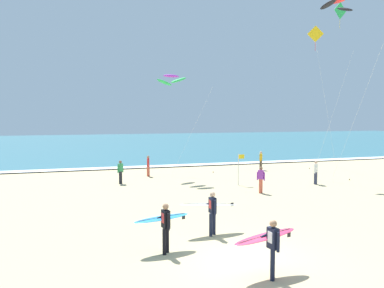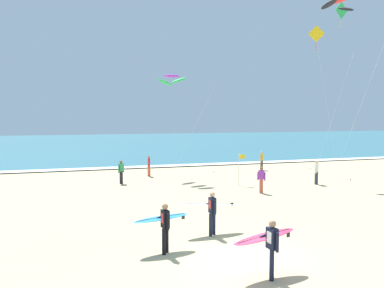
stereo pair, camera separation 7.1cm
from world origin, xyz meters
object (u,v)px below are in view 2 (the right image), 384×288
kite_diamond_golden_high (318,40)px  bystander_yellow_top (262,161)px  surfer_trailing (211,208)px  bystander_purple_top (261,180)px  surfer_lead (163,222)px  lifeguard_flag (240,166)px  kite_diamond_emerald_far (341,15)px  bystander_white_top (316,172)px  surfer_third (268,241)px  kite_arc_violet_mid (172,80)px  bystander_red_top (149,166)px  bystander_green_top (121,172)px  kite_arc_scarlet_low (338,5)px

kite_diamond_golden_high → bystander_yellow_top: size_ratio=6.84×
surfer_trailing → bystander_purple_top: surfer_trailing is taller
surfer_lead → lifeguard_flag: size_ratio=0.97×
kite_diamond_emerald_far → bystander_white_top: (-6.99, -7.13, -12.61)m
kite_diamond_golden_high → bystander_yellow_top: (-1.38, 5.53, -9.05)m
bystander_purple_top → bystander_white_top: same height
surfer_third → kite_arc_violet_mid: (1.37, 17.80, 6.21)m
surfer_trailing → bystander_red_top: size_ratio=1.53×
surfer_third → surfer_lead: bearing=131.7°
bystander_red_top → lifeguard_flag: lifeguard_flag is taller
kite_diamond_emerald_far → lifeguard_flag: (-12.04, -5.93, -12.16)m
surfer_lead → kite_diamond_emerald_far: size_ratio=0.14×
kite_diamond_golden_high → bystander_white_top: (-0.90, -1.53, -9.05)m
bystander_white_top → bystander_red_top: 12.11m
surfer_lead → surfer_trailing: (2.16, 1.37, 0.00)m
bystander_yellow_top → lifeguard_flag: 7.45m
bystander_green_top → kite_arc_scarlet_low: bearing=-13.2°
surfer_trailing → bystander_yellow_top: surfer_trailing is taller
bystander_purple_top → bystander_red_top: 9.67m
bystander_yellow_top → lifeguard_flag: bearing=-127.9°
surfer_lead → surfer_trailing: size_ratio=0.83×
kite_arc_scarlet_low → bystander_white_top: size_ratio=7.81×
bystander_purple_top → bystander_red_top: (-5.37, 8.04, 0.00)m
surfer_third → lifeguard_flag: (4.93, 13.38, 0.22)m
kite_diamond_emerald_far → surfer_third: bearing=-131.3°
kite_diamond_emerald_far → bystander_green_top: 23.49m
kite_arc_scarlet_low → bystander_yellow_top: (-2.21, 6.51, -11.23)m
surfer_third → lifeguard_flag: lifeguard_flag is taller
surfer_trailing → bystander_green_top: surfer_trailing is taller
surfer_lead → lifeguard_flag: bearing=55.1°
surfer_trailing → surfer_third: bearing=-85.7°
surfer_third → lifeguard_flag: 14.26m
kite_arc_scarlet_low → bystander_white_top: (-1.72, -0.56, -11.23)m
bystander_yellow_top → kite_arc_violet_mid: bearing=-169.9°
bystander_purple_top → bystander_white_top: (4.86, 1.55, 0.00)m
surfer_lead → bystander_green_top: (-0.12, 13.31, -0.23)m
kite_arc_scarlet_low → surfer_third: bearing=-132.6°
kite_arc_scarlet_low → bystander_green_top: (-14.29, 3.35, -11.23)m
bystander_white_top → bystander_yellow_top: same height
lifeguard_flag → kite_diamond_emerald_far: bearing=26.2°
kite_diamond_emerald_far → surfer_lead: bearing=-139.6°
kite_arc_violet_mid → lifeguard_flag: bearing=-51.2°
surfer_trailing → bystander_purple_top: size_ratio=1.53×
kite_arc_violet_mid → bystander_green_top: (-3.96, -1.72, -6.44)m
kite_diamond_emerald_far → bystander_yellow_top: bearing=-179.5°
surfer_third → kite_arc_violet_mid: kite_arc_violet_mid is taller
bystander_green_top → lifeguard_flag: 8.00m
kite_diamond_golden_high → lifeguard_flag: bearing=-176.8°
kite_arc_violet_mid → bystander_white_top: size_ratio=4.80×
kite_arc_violet_mid → kite_arc_scarlet_low: size_ratio=0.61×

